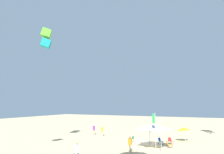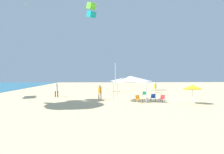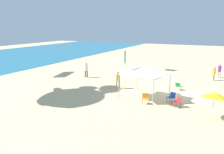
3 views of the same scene
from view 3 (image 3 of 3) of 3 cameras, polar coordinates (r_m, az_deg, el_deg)
The scene contains 12 objects.
ground at distance 22.77m, azimuth 15.83°, elevation -4.50°, with size 120.00×120.00×0.10m, color #D6BC8C.
canopy_tent at distance 20.96m, azimuth 8.01°, elevation 1.53°, with size 3.90×4.14×2.84m.
beach_umbrella at distance 17.58m, azimuth 23.82°, elevation -4.05°, with size 1.99×1.95×2.16m.
folding_chair_right_of_tent at distance 19.89m, azimuth 8.10°, elevation -5.03°, with size 0.78×0.73×0.82m.
folding_chair_near_cooler at distance 24.49m, azimuth 15.86°, elevation -2.05°, with size 0.71×0.63×0.82m.
folding_chair_left_of_tent at distance 19.50m, azimuth 15.57°, elevation -5.73°, with size 0.81×0.80×0.82m.
folding_chair_facing_ocean at distance 20.71m, azimuth 14.34°, elevation -4.59°, with size 0.77×0.70×0.82m.
banner_flag at distance 21.12m, azimuth 3.03°, elevation 1.93°, with size 0.36×0.06×4.27m.
person_by_tent at distance 24.26m, azimuth 1.48°, elevation -0.38°, with size 0.41×0.41×1.73m.
person_watching_sky at distance 30.22m, azimuth 23.58°, elevation 1.08°, with size 0.44×0.40×1.69m.
person_beachcomber at distance 32.09m, azimuth 24.70°, elevation 1.66°, with size 0.42×0.42×1.75m.
person_far_stroller at distance 29.56m, azimuth -6.32°, elevation 2.03°, with size 0.44×0.49×1.86m.
Camera 3 is at (-21.55, -3.52, 6.41)m, focal length 37.56 mm.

